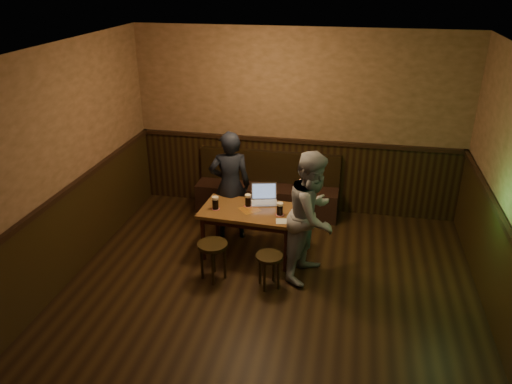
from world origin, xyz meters
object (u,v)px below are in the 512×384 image
Objects in this scene: laptop at (264,198)px; person_suit at (230,186)px; pint_left at (215,203)px; pint_right at (280,209)px; pint_mid at (248,200)px; stool_left at (213,251)px; pub_table at (250,216)px; person_grey at (312,216)px; stool_right at (269,261)px; bench at (267,193)px.

person_suit is (-0.52, 0.17, 0.05)m from laptop.
person_suit is (0.07, 0.51, 0.03)m from pint_left.
laptop is (-0.27, 0.34, -0.02)m from pint_right.
pint_right is at bearing -20.40° from pint_mid.
stool_left is 1.00m from pint_right.
person_suit is (-0.37, 0.44, 0.21)m from pub_table.
pint_right is 0.11× the size of person_grey.
stool_left is at bearing 177.48° from stool_right.
stool_right is at bearing -89.62° from laptop.
person_suit is at bearing 133.36° from pub_table.
person_suit reaches higher than pint_mid.
laptop is at bearing 63.31° from stool_left.
stool_left is 1.16m from person_suit.
pub_table reaches higher than stool_right.
pint_mid reaches higher than stool_right.
bench is at bearing 83.96° from laptop.
pint_left is at bearing -163.66° from laptop.
pint_right reaches higher than stool_left.
pint_mid is 0.97m from person_grey.
bench is at bearing 93.23° from pub_table.
laptop is (0.14, 0.27, 0.15)m from pub_table.
person_suit reaches higher than stool_left.
laptop is 0.55m from person_suit.
bench is at bearing 45.41° from person_grey.
pint_mid is 0.25m from laptop.
bench reaches higher than pub_table.
person_grey is (1.28, -0.24, 0.06)m from pint_left.
pub_table is 2.59× the size of stool_left.
person_grey is at bearing -28.69° from pint_right.
person_suit reaches higher than pint_right.
pub_table is at bearing 169.94° from pint_right.
laptop is 0.24× the size of person_grey.
pub_table is 7.34× the size of pint_left.
pint_mid is 0.10× the size of person_grey.
stool_left is (-0.32, -0.65, -0.18)m from pub_table.
person_grey reaches higher than pint_mid.
stool_left is at bearing -112.79° from pub_table.
stool_right is 1.10× the size of laptop.
person_suit is (-0.05, 1.09, 0.39)m from stool_left.
pint_right is (0.41, -0.07, 0.17)m from pub_table.
pint_left reaches higher than pint_mid.
stool_left is at bearing -99.17° from bench.
person_suit is (-0.76, 1.12, 0.44)m from stool_right.
stool_right is 0.27× the size of person_grey.
pub_table is 0.79× the size of person_grey.
stool_right is 0.28× the size of person_suit.
pint_left is at bearing 179.81° from pint_right.
pub_table is at bearing -90.00° from bench.
pint_left is at bearing 97.54° from person_grey.
pint_left is 1.02× the size of pint_right.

